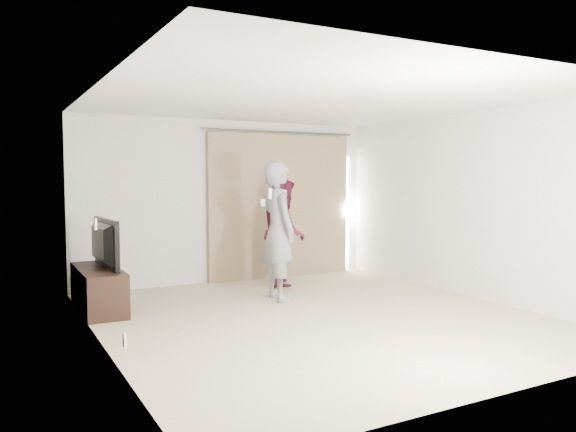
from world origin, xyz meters
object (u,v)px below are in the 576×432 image
object	(u,v)px
person_man	(278,230)
person_woman	(284,232)
tv	(97,243)
tv_console	(98,289)

from	to	relation	value
person_man	person_woman	xyz separation A→B (m)	(0.57, 0.90, -0.12)
person_woman	tv	bearing A→B (deg)	-172.65
person_man	tv_console	bearing A→B (deg)	166.97
tv_console	person_man	world-z (taller)	person_man
tv_console	person_woman	bearing A→B (deg)	7.35
tv	person_man	world-z (taller)	person_man
person_man	person_woman	bearing A→B (deg)	57.89
person_woman	person_man	bearing A→B (deg)	-122.11
tv	person_man	xyz separation A→B (m)	(2.30, -0.53, 0.10)
tv_console	person_man	distance (m)	2.46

